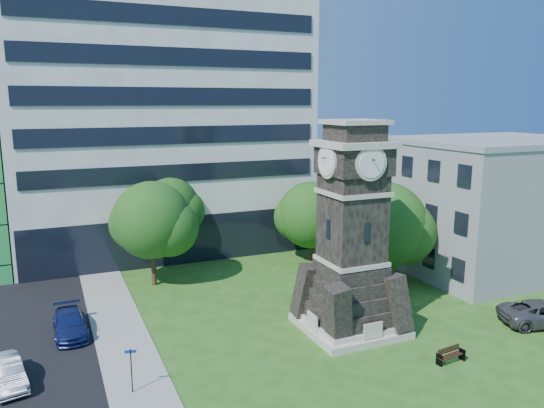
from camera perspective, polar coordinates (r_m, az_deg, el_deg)
name	(u,v)px	position (r m, az deg, el deg)	size (l,w,h in m)	color
ground	(320,352)	(29.54, 5.22, -15.62)	(160.00, 160.00, 0.00)	#275518
sidewalk	(125,345)	(31.23, -15.56, -14.40)	(3.00, 70.00, 0.06)	gray
clock_tower	(351,242)	(30.72, 8.55, -4.10)	(5.40, 5.40, 12.22)	beige
office_tall	(155,90)	(49.92, -12.50, 11.87)	(26.20, 15.11, 28.60)	white
office_low	(494,203)	(45.89, 22.77, 0.06)	(15.20, 12.20, 10.40)	gray
car_street_mid	(6,373)	(29.04, -26.68, -15.90)	(1.35, 3.86, 1.27)	#B3B5BB
car_street_north	(70,324)	(33.29, -20.90, -11.95)	(1.81, 4.44, 1.29)	navy
car_east_lot	(544,313)	(36.30, 27.26, -10.40)	(2.42, 5.25, 1.46)	#49494E
park_bench	(450,354)	(29.70, 18.61, -15.09)	(1.58, 0.42, 0.82)	black
street_sign	(131,366)	(26.01, -14.90, -16.46)	(0.53, 0.05, 2.19)	black
tree_nw	(153,223)	(38.96, -12.68, -1.97)	(6.16, 5.60, 7.66)	#332114
tree_nc	(168,207)	(44.32, -11.09, -0.29)	(5.65, 5.14, 7.48)	#332114
tree_ne	(312,217)	(44.25, 4.30, -1.36)	(6.12, 5.57, 6.73)	#332114
tree_east	(384,227)	(39.24, 11.99, -2.49)	(6.96, 6.32, 7.58)	#332114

